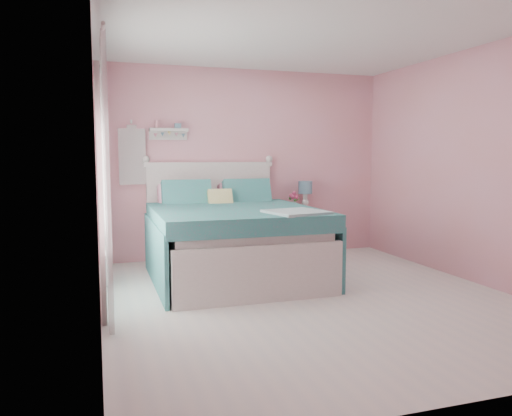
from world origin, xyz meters
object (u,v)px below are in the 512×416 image
bed (230,240)px  teacup (297,207)px  vase (294,204)px  table_lamp (305,190)px  nightstand (299,232)px

bed → teacup: (1.17, 0.80, 0.27)m
vase → teacup: size_ratio=1.36×
bed → teacup: 1.44m
bed → table_lamp: bearing=35.7°
teacup → nightstand: bearing=50.1°
vase → teacup: bearing=-96.2°
table_lamp → vase: (-0.18, -0.03, -0.20)m
table_lamp → vase: table_lamp is taller
bed → nightstand: size_ratio=3.48×
nightstand → table_lamp: table_lamp is taller
bed → vase: size_ratio=15.32×
bed → table_lamp: bed is taller
bed → nightstand: bed is taller
table_lamp → teacup: 0.35m
nightstand → vase: size_ratio=4.40×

